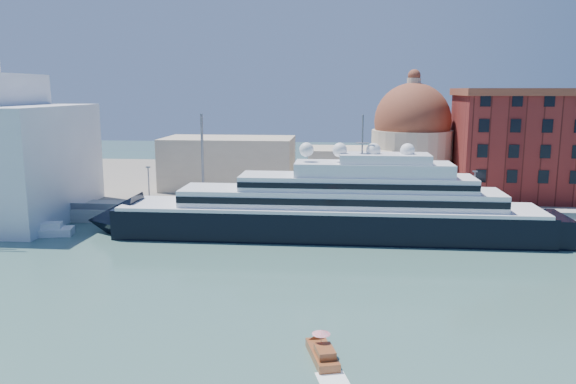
# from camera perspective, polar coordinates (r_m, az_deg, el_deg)

# --- Properties ---
(ground) EXTENTS (400.00, 400.00, 0.00)m
(ground) POSITION_cam_1_polar(r_m,az_deg,el_deg) (75.16, 0.45, -9.01)
(ground) COLOR #376059
(ground) RESTS_ON ground
(quay) EXTENTS (180.00, 10.00, 2.50)m
(quay) POSITION_cam_1_polar(r_m,az_deg,el_deg) (107.47, 2.02, -2.39)
(quay) COLOR gray
(quay) RESTS_ON ground
(land) EXTENTS (260.00, 72.00, 2.00)m
(land) POSITION_cam_1_polar(r_m,az_deg,el_deg) (147.73, 2.97, 1.01)
(land) COLOR slate
(land) RESTS_ON ground
(quay_fence) EXTENTS (180.00, 0.10, 1.20)m
(quay_fence) POSITION_cam_1_polar(r_m,az_deg,el_deg) (102.68, 1.88, -1.93)
(quay_fence) COLOR slate
(quay_fence) RESTS_ON quay
(superyacht) EXTENTS (81.70, 11.33, 24.42)m
(superyacht) POSITION_cam_1_polar(r_m,az_deg,el_deg) (96.00, 2.74, -2.12)
(superyacht) COLOR black
(superyacht) RESTS_ON ground
(service_barge) EXTENTS (11.44, 6.06, 2.45)m
(service_barge) POSITION_cam_1_polar(r_m,az_deg,el_deg) (106.40, -23.76, -3.71)
(service_barge) COLOR white
(service_barge) RESTS_ON ground
(water_taxi) EXTENTS (3.51, 6.27, 2.83)m
(water_taxi) POSITION_cam_1_polar(r_m,az_deg,el_deg) (54.64, 3.54, -16.00)
(water_taxi) COLOR maroon
(water_taxi) RESTS_ON ground
(warehouse) EXTENTS (43.00, 19.00, 23.25)m
(warehouse) POSITION_cam_1_polar(r_m,az_deg,el_deg) (131.44, 25.91, 4.45)
(warehouse) COLOR maroon
(warehouse) RESTS_ON land
(church) EXTENTS (66.00, 18.00, 25.50)m
(church) POSITION_cam_1_polar(r_m,az_deg,el_deg) (129.13, 5.51, 4.07)
(church) COLOR beige
(church) RESTS_ON land
(lamp_posts) EXTENTS (120.80, 2.40, 18.00)m
(lamp_posts) POSITION_cam_1_polar(r_m,az_deg,el_deg) (105.70, -4.88, 2.10)
(lamp_posts) COLOR slate
(lamp_posts) RESTS_ON quay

